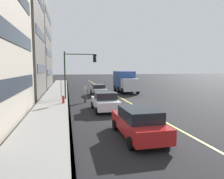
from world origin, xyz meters
name	(u,v)px	position (x,y,z in m)	size (l,w,h in m)	color
ground	(126,101)	(0.00, 0.00, 0.00)	(200.00, 200.00, 0.00)	black
sidewalk_slab	(53,103)	(0.00, 7.97, 0.07)	(80.00, 3.26, 0.15)	gray
curb_edge	(69,102)	(0.00, 6.42, 0.07)	(80.00, 0.16, 0.15)	slate
lane_stripe_center	(126,101)	(0.00, 0.00, 0.01)	(80.00, 0.16, 0.01)	#D8CC4C
building_glass_right	(19,44)	(21.41, 15.51, 8.38)	(15.13, 11.50, 16.76)	#56514C
car_silver	(98,90)	(5.77, 2.29, 0.76)	(4.66, 1.88, 1.47)	#A8AAB2
car_red	(138,122)	(-11.79, 2.88, 0.83)	(4.65, 2.04, 1.61)	red
car_white	(105,101)	(-4.57, 3.32, 0.81)	(4.28, 2.07, 1.64)	silver
truck_blue	(125,81)	(8.46, -2.32, 1.69)	(6.62, 2.55, 3.22)	silver
pedestrian_with_backpack	(85,93)	(0.01, 4.62, 1.04)	(0.47, 0.45, 1.77)	#383838
traffic_light_mast	(77,67)	(2.25, 5.30, 3.84)	(0.28, 3.80, 5.61)	#1E3823
street_sign_post	(61,86)	(3.54, 7.24, 1.58)	(0.60, 0.08, 2.67)	slate
fire_hydrant	(63,100)	(-0.80, 6.94, 0.47)	(0.24, 0.24, 0.94)	red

